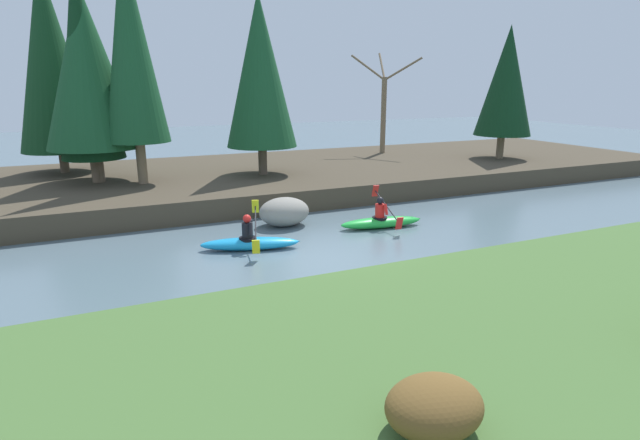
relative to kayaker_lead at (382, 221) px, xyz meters
name	(u,v)px	position (x,y,z in m)	size (l,w,h in m)	color
ground_plane	(322,261)	(-3.05, -2.09, -0.22)	(90.00, 90.00, 0.00)	slate
riverbank_near	(481,361)	(-3.05, -8.03, 0.14)	(44.00, 6.85, 0.73)	#476B33
riverbank_far	(226,180)	(-3.05, 8.05, 0.17)	(44.00, 10.62, 0.79)	#473D2D
conifer_tree_far_left	(50,58)	(-9.41, 10.56, 5.22)	(3.11, 3.11, 8.40)	brown
conifer_tree_left	(83,63)	(-8.18, 7.58, 4.96)	(2.30, 2.30, 7.90)	brown
conifer_tree_mid_left	(87,68)	(-8.07, 7.62, 4.78)	(3.42, 3.42, 7.14)	brown
conifer_tree_centre	(130,45)	(-6.58, 6.62, 5.57)	(2.30, 2.30, 8.49)	#7A664C
conifer_tree_mid_right	(260,71)	(-1.81, 6.64, 4.72)	(2.87, 2.87, 7.16)	brown
conifer_tree_right	(506,81)	(10.63, 6.20, 4.34)	(2.76, 2.76, 6.41)	#7A664C
bare_tree_mid_upstream	(384,106)	(6.27, 10.47, 3.08)	(2.96, 2.93, 5.32)	#7A664C
shrub_clump_nearest	(434,407)	(-5.00, -9.41, 0.81)	(1.14, 0.95, 0.62)	brown
kayaker_lead	(382,221)	(0.00, 0.00, 0.00)	(2.80, 2.07, 1.20)	green
kayaker_middle	(251,242)	(-4.46, -0.41, 0.00)	(2.76, 2.03, 1.20)	#1993D6
boulder_midstream	(284,212)	(-2.77, 1.48, 0.24)	(1.64, 1.29, 0.93)	gray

